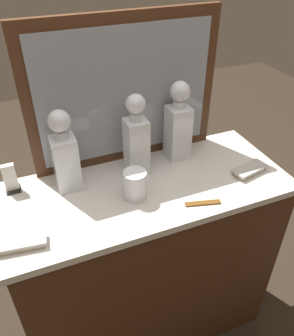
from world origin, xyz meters
TOP-DOWN VIEW (x-y plane):
  - ground_plane at (0.00, 0.00)m, footprint 6.00×6.00m
  - dresser at (0.00, 0.00)m, footprint 1.06×0.46m
  - dresser_mirror at (0.00, 0.21)m, footprint 0.73×0.03m
  - crystal_decanter_far_left at (0.19, 0.14)m, footprint 0.09×0.09m
  - crystal_decanter_far_right at (-0.26, 0.11)m, footprint 0.08×0.08m
  - crystal_decanter_right at (0.00, 0.10)m, footprint 0.08×0.08m
  - crystal_tumbler_right at (-0.06, -0.04)m, footprint 0.08×0.08m
  - silver_brush_front at (0.39, -0.07)m, footprint 0.15×0.09m
  - silver_brush_center at (-0.46, -0.13)m, footprint 0.16×0.08m
  - tortoiseshell_comb at (0.14, -0.16)m, footprint 0.13×0.05m
  - napkin_holder at (-0.45, 0.16)m, footprint 0.05×0.05m

SIDE VIEW (x-z plane):
  - ground_plane at x=0.00m, z-range 0.00..0.00m
  - dresser at x=0.00m, z-range 0.00..0.86m
  - tortoiseshell_comb at x=0.14m, z-range 0.86..0.87m
  - silver_brush_front at x=0.39m, z-range 0.86..0.88m
  - silver_brush_center at x=-0.46m, z-range 0.86..0.88m
  - napkin_holder at x=-0.45m, z-range 0.85..0.96m
  - crystal_tumbler_right at x=-0.06m, z-range 0.85..0.96m
  - crystal_decanter_far_right at x=-0.26m, z-range 0.83..1.13m
  - crystal_decanter_right at x=0.00m, z-range 0.83..1.14m
  - crystal_decanter_far_left at x=0.19m, z-range 0.83..1.15m
  - dresser_mirror at x=0.00m, z-range 0.86..1.42m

